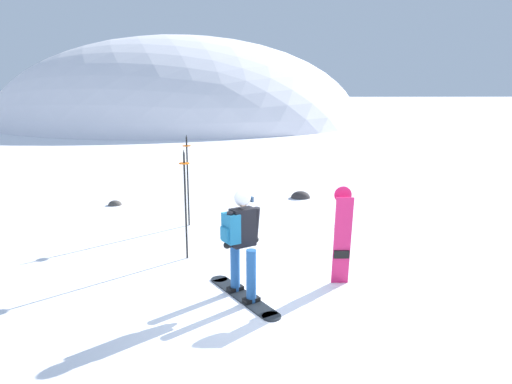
# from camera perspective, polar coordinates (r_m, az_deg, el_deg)

# --- Properties ---
(ground_plane) EXTENTS (300.00, 300.00, 0.00)m
(ground_plane) POSITION_cam_1_polar(r_m,az_deg,el_deg) (7.09, 1.80, -14.06)
(ground_plane) COLOR white
(ridge_peak_main) EXTENTS (31.30, 28.17, 15.05)m
(ridge_peak_main) POSITION_cam_1_polar(r_m,az_deg,el_deg) (43.21, -9.03, 8.30)
(ridge_peak_main) COLOR white
(ridge_peak_main) RESTS_ON ground
(snowboarder_main) EXTENTS (1.10, 1.61, 1.71)m
(snowboarder_main) POSITION_cam_1_polar(r_m,az_deg,el_deg) (7.09, -1.84, -6.01)
(snowboarder_main) COLOR black
(snowboarder_main) RESTS_ON ground
(spare_snowboard) EXTENTS (0.28, 0.24, 1.65)m
(spare_snowboard) POSITION_cam_1_polar(r_m,az_deg,el_deg) (7.70, 10.46, -5.33)
(spare_snowboard) COLOR #D11E5B
(spare_snowboard) RESTS_ON ground
(piste_marker_near) EXTENTS (0.20, 0.20, 2.09)m
(piste_marker_near) POSITION_cam_1_polar(r_m,az_deg,el_deg) (8.76, -8.61, -0.68)
(piste_marker_near) COLOR black
(piste_marker_near) RESTS_ON ground
(piste_marker_far) EXTENTS (0.20, 0.20, 2.14)m
(piste_marker_far) POSITION_cam_1_polar(r_m,az_deg,el_deg) (10.90, -8.34, 2.11)
(piste_marker_far) COLOR black
(piste_marker_far) RESTS_ON ground
(rock_dark) EXTENTS (0.37, 0.32, 0.26)m
(rock_dark) POSITION_cam_1_polar(r_m,az_deg,el_deg) (13.51, -16.81, -1.53)
(rock_dark) COLOR #4C4742
(rock_dark) RESTS_ON ground
(rock_mid) EXTENTS (0.57, 0.48, 0.40)m
(rock_mid) POSITION_cam_1_polar(r_m,az_deg,el_deg) (13.83, 5.44, -0.71)
(rock_mid) COLOR #383333
(rock_mid) RESTS_ON ground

